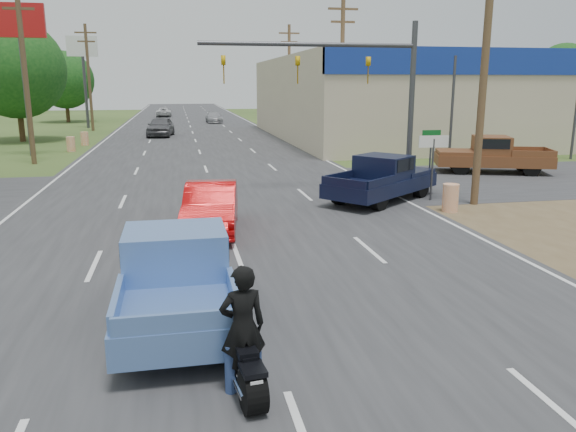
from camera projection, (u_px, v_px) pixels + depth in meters
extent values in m
cube|color=#2D2D30|center=(195.00, 141.00, 45.25)|extent=(15.00, 180.00, 0.02)
cube|color=#2D2D30|center=(213.00, 189.00, 24.23)|extent=(120.00, 10.00, 0.02)
cube|color=brown|center=(561.00, 221.00, 18.65)|extent=(8.00, 18.00, 0.01)
cube|color=#B7A88C|center=(553.00, 97.00, 50.49)|extent=(50.00, 28.00, 6.60)
cylinder|color=#4C3823|center=(484.00, 68.00, 20.09)|extent=(0.28, 0.28, 10.00)
cylinder|color=#4C3823|center=(342.00, 76.00, 37.29)|extent=(0.28, 0.28, 10.00)
cube|color=#4C3823|center=(343.00, 9.00, 36.33)|extent=(2.00, 0.14, 0.14)
cube|color=#4C3823|center=(343.00, 22.00, 36.51)|extent=(1.60, 0.14, 0.14)
cylinder|color=#4C3823|center=(289.00, 78.00, 54.49)|extent=(0.28, 0.28, 10.00)
cube|color=#4C3823|center=(289.00, 33.00, 53.53)|extent=(2.00, 0.14, 0.14)
cube|color=#4C3823|center=(289.00, 42.00, 53.71)|extent=(1.60, 0.14, 0.14)
cylinder|color=#4C3823|center=(25.00, 74.00, 30.86)|extent=(0.28, 0.28, 10.00)
cube|color=#4C3823|center=(18.00, 8.00, 30.08)|extent=(1.60, 0.14, 0.14)
cylinder|color=#4C3823|center=(89.00, 78.00, 53.79)|extent=(0.28, 0.28, 10.00)
cube|color=#4C3823|center=(85.00, 33.00, 52.83)|extent=(2.00, 0.14, 0.14)
cube|color=#4C3823|center=(86.00, 41.00, 53.01)|extent=(1.60, 0.14, 0.14)
cylinder|color=#422D19|center=(21.00, 121.00, 44.26)|extent=(0.44, 0.44, 3.24)
sphere|color=#124014|center=(15.00, 69.00, 43.35)|extent=(7.56, 7.56, 7.56)
cylinder|color=#422D19|center=(68.00, 110.00, 67.10)|extent=(0.44, 0.44, 2.88)
sphere|color=#124014|center=(65.00, 80.00, 66.29)|extent=(6.72, 6.72, 6.72)
cylinder|color=#422D19|center=(560.00, 103.00, 83.81)|extent=(0.44, 0.44, 3.60)
sphere|color=#124014|center=(563.00, 72.00, 82.80)|extent=(8.40, 8.40, 8.40)
cylinder|color=#422D19|center=(350.00, 100.00, 103.03)|extent=(0.44, 0.44, 3.42)
sphere|color=#124014|center=(350.00, 76.00, 102.07)|extent=(7.98, 7.98, 7.98)
cylinder|color=orange|center=(450.00, 198.00, 19.89)|extent=(0.56, 0.56, 1.00)
cylinder|color=orange|center=(378.00, 165.00, 28.08)|extent=(0.56, 0.56, 1.00)
cylinder|color=orange|center=(71.00, 144.00, 37.81)|extent=(0.56, 0.56, 1.00)
cylinder|color=orange|center=(85.00, 139.00, 41.69)|extent=(0.56, 0.56, 1.00)
cylinder|color=#3F3F44|center=(25.00, 83.00, 34.61)|extent=(0.30, 0.30, 9.00)
cube|color=#B21414|center=(19.00, 20.00, 33.76)|extent=(3.00, 0.35, 2.00)
cylinder|color=#3F3F44|center=(85.00, 84.00, 57.54)|extent=(0.30, 0.30, 9.00)
cube|color=white|center=(82.00, 46.00, 56.69)|extent=(3.00, 0.35, 2.00)
cylinder|color=#3F3F44|center=(432.00, 170.00, 21.67)|extent=(0.08, 0.08, 2.40)
cube|color=white|center=(434.00, 141.00, 21.42)|extent=(1.20, 0.05, 0.45)
cylinder|color=#3F3F44|center=(430.00, 164.00, 23.22)|extent=(0.08, 0.08, 2.40)
cube|color=#0C591E|center=(432.00, 133.00, 22.92)|extent=(0.80, 0.04, 0.22)
cylinder|color=#3F3F44|center=(411.00, 107.00, 24.07)|extent=(0.24, 0.24, 7.00)
cylinder|color=#3F3F44|center=(310.00, 44.00, 22.66)|extent=(9.00, 0.18, 0.18)
imported|color=gold|center=(368.00, 57.00, 23.23)|extent=(0.18, 0.40, 1.10)
imported|color=gold|center=(298.00, 56.00, 22.66)|extent=(0.18, 0.40, 1.10)
imported|color=gold|center=(223.00, 55.00, 22.10)|extent=(0.18, 0.40, 1.10)
imported|color=#BB0809|center=(211.00, 208.00, 17.23)|extent=(2.08, 4.60, 1.46)
cylinder|color=black|center=(253.00, 391.00, 7.70)|extent=(0.38, 0.66, 0.63)
cylinder|color=black|center=(232.00, 348.00, 8.98)|extent=(0.19, 0.64, 0.63)
cube|color=black|center=(241.00, 350.00, 8.30)|extent=(0.34, 1.16, 0.29)
cube|color=black|center=(237.00, 331.00, 8.47)|extent=(0.31, 0.55, 0.21)
cube|color=black|center=(245.00, 349.00, 8.00)|extent=(0.35, 0.55, 0.10)
cylinder|color=white|center=(233.00, 311.00, 8.69)|extent=(0.62, 0.12, 0.05)
cube|color=white|center=(257.00, 385.00, 7.45)|extent=(0.17, 0.04, 0.11)
imported|color=black|center=(243.00, 333.00, 8.08)|extent=(0.72, 0.52, 1.85)
cylinder|color=black|center=(137.00, 275.00, 12.14)|extent=(0.31, 0.82, 0.82)
cylinder|color=black|center=(216.00, 270.00, 12.47)|extent=(0.31, 0.82, 0.82)
cylinder|color=black|center=(125.00, 338.00, 9.09)|extent=(0.31, 0.82, 0.82)
cylinder|color=black|center=(231.00, 329.00, 9.42)|extent=(0.31, 0.82, 0.82)
cube|color=#587DBE|center=(177.00, 288.00, 10.73)|extent=(2.08, 5.34, 0.53)
cube|color=#587DBE|center=(176.00, 247.00, 12.17)|extent=(1.96, 2.03, 0.18)
cube|color=#587DBE|center=(176.00, 251.00, 10.67)|extent=(1.89, 1.61, 0.87)
cube|color=black|center=(175.00, 243.00, 10.63)|extent=(1.93, 1.29, 0.46)
cube|color=#587DBE|center=(178.00, 323.00, 8.14)|extent=(1.89, 0.09, 0.31)
cylinder|color=black|center=(383.00, 183.00, 23.53)|extent=(0.83, 0.75, 0.82)
cylinder|color=black|center=(421.00, 187.00, 22.45)|extent=(0.83, 0.75, 0.82)
cylinder|color=black|center=(340.00, 194.00, 21.14)|extent=(0.83, 0.75, 0.82)
cylinder|color=black|center=(379.00, 200.00, 20.07)|extent=(0.83, 0.75, 0.82)
cube|color=black|center=(382.00, 185.00, 21.74)|extent=(5.43, 4.94, 0.53)
cube|color=black|center=(402.00, 171.00, 22.86)|extent=(2.80, 2.78, 0.18)
cube|color=black|center=(384.00, 167.00, 21.66)|extent=(2.43, 2.47, 0.87)
cube|color=black|center=(384.00, 163.00, 21.63)|extent=(2.20, 2.30, 0.46)
cube|color=black|center=(344.00, 183.00, 19.70)|extent=(1.25, 1.52, 0.31)
cylinder|color=black|center=(461.00, 166.00, 28.07)|extent=(0.93, 0.60, 0.87)
cylinder|color=black|center=(456.00, 161.00, 29.83)|extent=(0.93, 0.60, 0.87)
cylinder|color=black|center=(532.00, 168.00, 27.60)|extent=(0.93, 0.60, 0.87)
cylinder|color=black|center=(522.00, 163.00, 29.35)|extent=(0.93, 0.60, 0.87)
cube|color=brown|center=(492.00, 160.00, 28.66)|extent=(6.04, 3.92, 0.56)
cube|color=brown|center=(459.00, 152.00, 28.81)|extent=(2.71, 2.66, 0.20)
cube|color=brown|center=(491.00, 145.00, 28.50)|extent=(2.26, 2.44, 0.92)
cube|color=black|center=(492.00, 142.00, 28.47)|extent=(1.95, 2.37, 0.49)
cube|color=brown|center=(550.00, 152.00, 28.17)|extent=(0.75, 1.91, 0.33)
imported|color=#525156|center=(161.00, 127.00, 48.86)|extent=(2.58, 5.17, 1.69)
imported|color=#A7A7AC|center=(214.00, 117.00, 66.29)|extent=(1.94, 4.42, 1.26)
imported|color=silver|center=(164.00, 112.00, 78.78)|extent=(2.10, 4.46, 1.23)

